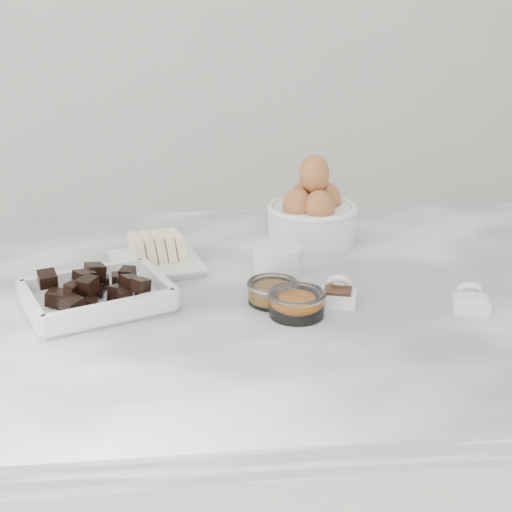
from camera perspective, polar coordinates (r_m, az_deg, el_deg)
The scene contains 9 objects.
marble_slab at distance 1.08m, azimuth -0.88°, elevation -3.57°, with size 1.20×0.80×0.04m, color white.
chocolate_dish at distance 1.03m, azimuth -12.62°, elevation -2.85°, with size 0.24×0.21×0.05m.
butter_plate at distance 1.16m, azimuth -8.17°, elevation 0.02°, with size 0.16×0.16×0.06m.
sugar_ramekin at distance 1.12m, azimuth 1.74°, elevation -0.23°, with size 0.08×0.08×0.05m.
egg_bowl at distance 1.27m, azimuth 4.51°, elevation 3.46°, with size 0.16×0.16×0.15m.
honey_bowl at distance 1.02m, azimuth 1.34°, elevation -2.85°, with size 0.08×0.08×0.03m.
zest_bowl at distance 0.99m, azimuth 3.29°, elevation -3.72°, with size 0.08×0.08×0.04m.
vanilla_spoon at distance 1.03m, azimuth 6.58°, elevation -3.01°, with size 0.06×0.07×0.04m.
salt_spoon at distance 1.05m, azimuth 16.78°, elevation -3.41°, with size 0.06×0.07×0.04m.
Camera 1 is at (-0.09, -0.98, 1.37)m, focal length 50.00 mm.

